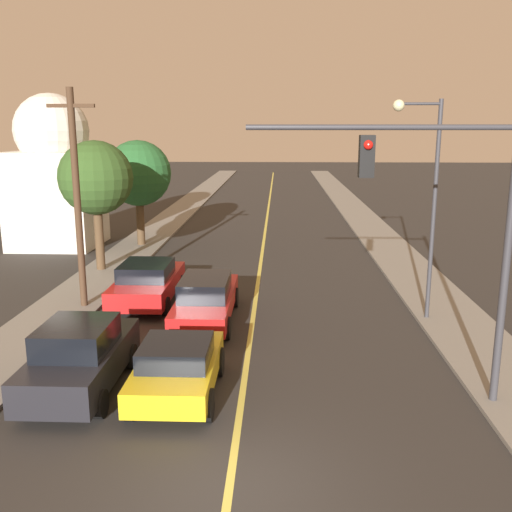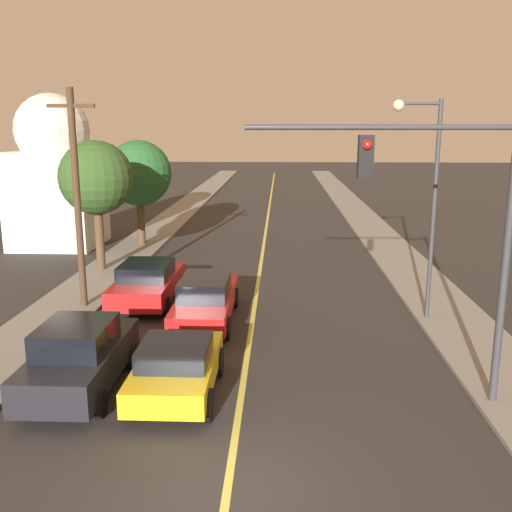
{
  "view_description": "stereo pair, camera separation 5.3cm",
  "coord_description": "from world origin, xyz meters",
  "px_view_note": "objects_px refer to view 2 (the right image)",
  "views": [
    {
      "loc": [
        0.85,
        -8.91,
        6.31
      ],
      "look_at": [
        0.0,
        12.0,
        1.6
      ],
      "focal_mm": 40.0,
      "sensor_mm": 36.0,
      "label": 1
    },
    {
      "loc": [
        0.9,
        -8.9,
        6.31
      ],
      "look_at": [
        0.0,
        12.0,
        1.6
      ],
      "focal_mm": 40.0,
      "sensor_mm": 36.0,
      "label": 2
    }
  ],
  "objects_px": {
    "car_outer_lane_second": "(148,282)",
    "domed_building_left": "(55,174)",
    "traffic_signal_mast": "(447,211)",
    "tree_left_far": "(139,174)",
    "car_near_lane_second": "(206,299)",
    "car_outer_lane_front": "(80,357)",
    "tree_left_near": "(96,178)",
    "car_near_lane_front": "(177,367)",
    "utility_pole_left": "(77,196)",
    "streetlamp_right": "(425,182)"
  },
  "relations": [
    {
      "from": "car_near_lane_front",
      "to": "tree_left_far",
      "type": "distance_m",
      "value": 18.59
    },
    {
      "from": "car_near_lane_front",
      "to": "car_near_lane_second",
      "type": "relative_size",
      "value": 0.74
    },
    {
      "from": "tree_left_near",
      "to": "domed_building_left",
      "type": "height_order",
      "value": "domed_building_left"
    },
    {
      "from": "car_outer_lane_front",
      "to": "traffic_signal_mast",
      "type": "relative_size",
      "value": 0.67
    },
    {
      "from": "car_near_lane_second",
      "to": "car_outer_lane_second",
      "type": "height_order",
      "value": "car_near_lane_second"
    },
    {
      "from": "tree_left_near",
      "to": "car_outer_lane_second",
      "type": "bearing_deg",
      "value": -55.13
    },
    {
      "from": "car_near_lane_second",
      "to": "domed_building_left",
      "type": "bearing_deg",
      "value": 128.17
    },
    {
      "from": "car_outer_lane_second",
      "to": "utility_pole_left",
      "type": "bearing_deg",
      "value": -160.15
    },
    {
      "from": "car_near_lane_front",
      "to": "streetlamp_right",
      "type": "bearing_deg",
      "value": 39.79
    },
    {
      "from": "car_near_lane_front",
      "to": "car_outer_lane_front",
      "type": "relative_size",
      "value": 0.88
    },
    {
      "from": "car_near_lane_front",
      "to": "car_near_lane_second",
      "type": "distance_m",
      "value": 5.39
    },
    {
      "from": "traffic_signal_mast",
      "to": "car_near_lane_front",
      "type": "bearing_deg",
      "value": 178.99
    },
    {
      "from": "car_outer_lane_second",
      "to": "traffic_signal_mast",
      "type": "relative_size",
      "value": 0.74
    },
    {
      "from": "traffic_signal_mast",
      "to": "tree_left_far",
      "type": "height_order",
      "value": "traffic_signal_mast"
    },
    {
      "from": "car_near_lane_front",
      "to": "streetlamp_right",
      "type": "distance_m",
      "value": 9.93
    },
    {
      "from": "car_near_lane_second",
      "to": "tree_left_far",
      "type": "height_order",
      "value": "tree_left_far"
    },
    {
      "from": "traffic_signal_mast",
      "to": "car_outer_lane_second",
      "type": "bearing_deg",
      "value": 138.29
    },
    {
      "from": "car_outer_lane_front",
      "to": "domed_building_left",
      "type": "xyz_separation_m",
      "value": [
        -7.2,
        17.4,
        3.04
      ]
    },
    {
      "from": "car_near_lane_front",
      "to": "car_outer_lane_second",
      "type": "xyz_separation_m",
      "value": [
        -2.41,
        7.44,
        0.04
      ]
    },
    {
      "from": "utility_pole_left",
      "to": "tree_left_far",
      "type": "height_order",
      "value": "utility_pole_left"
    },
    {
      "from": "car_near_lane_second",
      "to": "domed_building_left",
      "type": "xyz_separation_m",
      "value": [
        -9.61,
        12.22,
        3.11
      ]
    },
    {
      "from": "tree_left_near",
      "to": "streetlamp_right",
      "type": "bearing_deg",
      "value": -25.98
    },
    {
      "from": "car_outer_lane_front",
      "to": "tree_left_near",
      "type": "relative_size",
      "value": 0.77
    },
    {
      "from": "utility_pole_left",
      "to": "tree_left_near",
      "type": "relative_size",
      "value": 1.32
    },
    {
      "from": "car_outer_lane_front",
      "to": "utility_pole_left",
      "type": "height_order",
      "value": "utility_pole_left"
    },
    {
      "from": "car_outer_lane_front",
      "to": "tree_left_near",
      "type": "distance_m",
      "value": 12.64
    },
    {
      "from": "utility_pole_left",
      "to": "tree_left_far",
      "type": "distance_m",
      "value": 10.93
    },
    {
      "from": "car_outer_lane_front",
      "to": "car_near_lane_second",
      "type": "bearing_deg",
      "value": 65.0
    },
    {
      "from": "car_outer_lane_front",
      "to": "car_near_lane_front",
      "type": "bearing_deg",
      "value": -5.1
    },
    {
      "from": "car_near_lane_second",
      "to": "utility_pole_left",
      "type": "bearing_deg",
      "value": 164.28
    },
    {
      "from": "car_outer_lane_second",
      "to": "domed_building_left",
      "type": "height_order",
      "value": "domed_building_left"
    },
    {
      "from": "streetlamp_right",
      "to": "tree_left_far",
      "type": "xyz_separation_m",
      "value": [
        -12.12,
        11.74,
        -0.7
      ]
    },
    {
      "from": "tree_left_near",
      "to": "tree_left_far",
      "type": "bearing_deg",
      "value": 84.93
    },
    {
      "from": "car_outer_lane_second",
      "to": "streetlamp_right",
      "type": "distance_m",
      "value": 10.31
    },
    {
      "from": "tree_left_far",
      "to": "car_near_lane_second",
      "type": "bearing_deg",
      "value": -67.34
    },
    {
      "from": "car_outer_lane_front",
      "to": "tree_left_far",
      "type": "relative_size",
      "value": 0.78
    },
    {
      "from": "car_outer_lane_second",
      "to": "tree_left_far",
      "type": "xyz_separation_m",
      "value": [
        -2.68,
        10.15,
        3.15
      ]
    },
    {
      "from": "car_near_lane_front",
      "to": "traffic_signal_mast",
      "type": "xyz_separation_m",
      "value": [
        6.05,
        -0.11,
        3.8
      ]
    },
    {
      "from": "tree_left_far",
      "to": "tree_left_near",
      "type": "bearing_deg",
      "value": -95.07
    },
    {
      "from": "car_near_lane_front",
      "to": "tree_left_near",
      "type": "height_order",
      "value": "tree_left_near"
    },
    {
      "from": "car_near_lane_front",
      "to": "traffic_signal_mast",
      "type": "distance_m",
      "value": 7.15
    },
    {
      "from": "traffic_signal_mast",
      "to": "utility_pole_left",
      "type": "relative_size",
      "value": 0.86
    },
    {
      "from": "car_near_lane_front",
      "to": "car_outer_lane_second",
      "type": "relative_size",
      "value": 0.81
    },
    {
      "from": "car_outer_lane_second",
      "to": "streetlamp_right",
      "type": "xyz_separation_m",
      "value": [
        9.44,
        -1.59,
        3.84
      ]
    },
    {
      "from": "car_outer_lane_second",
      "to": "utility_pole_left",
      "type": "xyz_separation_m",
      "value": [
        -2.14,
        -0.77,
        3.24
      ]
    },
    {
      "from": "traffic_signal_mast",
      "to": "tree_left_near",
      "type": "bearing_deg",
      "value": 133.89
    },
    {
      "from": "car_near_lane_second",
      "to": "car_outer_lane_second",
      "type": "bearing_deg",
      "value": 139.63
    },
    {
      "from": "streetlamp_right",
      "to": "tree_left_far",
      "type": "distance_m",
      "value": 16.88
    },
    {
      "from": "car_near_lane_front",
      "to": "tree_left_near",
      "type": "distance_m",
      "value": 13.67
    },
    {
      "from": "streetlamp_right",
      "to": "domed_building_left",
      "type": "distance_m",
      "value": 20.38
    }
  ]
}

